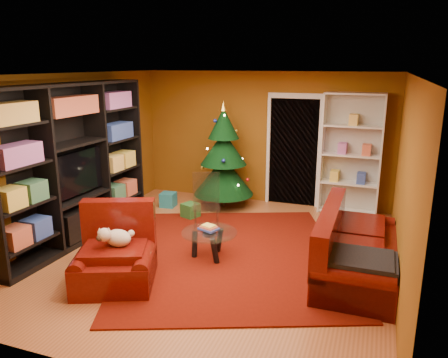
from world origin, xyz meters
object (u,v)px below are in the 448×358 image
(sofa, at_px, (358,243))
(acrylic_chair, at_px, (206,206))
(christmas_tree, at_px, (224,156))
(armchair, at_px, (115,254))
(gift_box_teal, at_px, (168,200))
(white_bookshelf, at_px, (351,155))
(media_unit, at_px, (72,164))
(gift_box_green, at_px, (190,211))
(gift_box_red, at_px, (207,196))
(coffee_table, at_px, (210,244))
(rug, at_px, (230,255))
(dog, at_px, (118,238))

(sofa, height_order, acrylic_chair, sofa)
(christmas_tree, relative_size, armchair, 1.99)
(gift_box_teal, bearing_deg, white_bookshelf, 13.61)
(media_unit, relative_size, gift_box_green, 11.91)
(gift_box_teal, bearing_deg, armchair, -75.35)
(media_unit, distance_m, gift_box_red, 3.04)
(white_bookshelf, height_order, coffee_table, white_bookshelf)
(acrylic_chair, bearing_deg, christmas_tree, 75.30)
(rug, bearing_deg, armchair, -130.25)
(armchair, xyz_separation_m, coffee_table, (0.84, 1.12, -0.20))
(white_bookshelf, bearing_deg, rug, -117.94)
(christmas_tree, xyz_separation_m, coffee_table, (0.62, -2.32, -0.80))
(gift_box_red, relative_size, white_bookshelf, 0.09)
(white_bookshelf, height_order, sofa, white_bookshelf)
(media_unit, distance_m, dog, 1.87)
(white_bookshelf, bearing_deg, armchair, -121.83)
(armchair, relative_size, sofa, 0.49)
(gift_box_teal, relative_size, acrylic_chair, 0.32)
(christmas_tree, distance_m, sofa, 3.45)
(gift_box_red, bearing_deg, white_bookshelf, 4.66)
(christmas_tree, relative_size, gift_box_green, 7.71)
(dog, bearing_deg, white_bookshelf, 34.21)
(gift_box_teal, bearing_deg, media_unit, -107.39)
(rug, distance_m, gift_box_green, 1.79)
(gift_box_teal, xyz_separation_m, white_bookshelf, (3.35, 0.81, 0.98))
(dog, distance_m, sofa, 3.12)
(rug, bearing_deg, acrylic_chair, 131.71)
(media_unit, distance_m, christmas_tree, 2.88)
(gift_box_green, relative_size, armchair, 0.26)
(acrylic_chair, bearing_deg, gift_box_red, 89.05)
(armchair, height_order, acrylic_chair, acrylic_chair)
(dog, relative_size, acrylic_chair, 0.45)
(christmas_tree, distance_m, gift_box_green, 1.26)
(sofa, bearing_deg, coffee_table, 95.45)
(coffee_table, bearing_deg, white_bookshelf, 57.96)
(rug, relative_size, gift_box_green, 13.60)
(white_bookshelf, relative_size, coffee_table, 2.87)
(media_unit, height_order, coffee_table, media_unit)
(media_unit, bearing_deg, coffee_table, 2.72)
(media_unit, bearing_deg, gift_box_green, 51.28)
(sofa, bearing_deg, acrylic_chair, 72.87)
(white_bookshelf, xyz_separation_m, dog, (-2.53, -3.79, -0.51))
(rug, height_order, gift_box_teal, gift_box_teal)
(rug, relative_size, christmas_tree, 1.76)
(christmas_tree, bearing_deg, dog, -93.33)
(white_bookshelf, bearing_deg, coffee_table, -120.34)
(sofa, bearing_deg, white_bookshelf, 7.49)
(sofa, bearing_deg, rug, 90.40)
(dog, height_order, coffee_table, dog)
(armchair, relative_size, coffee_table, 1.31)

